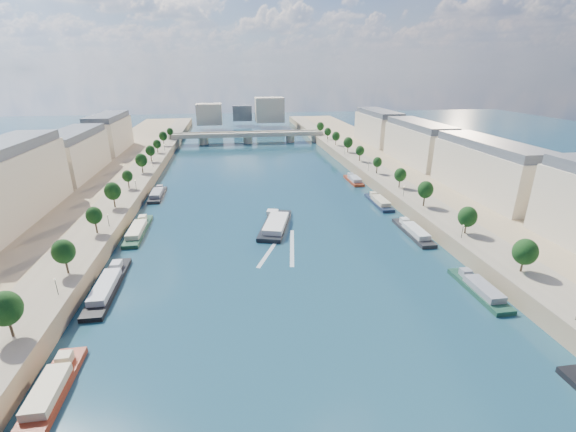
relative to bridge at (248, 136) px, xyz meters
name	(u,v)px	position (x,y,z in m)	size (l,w,h in m)	color
ground	(266,203)	(0.00, -138.68, -5.08)	(700.00, 700.00, 0.00)	#0E303E
quay_left	(79,206)	(-72.00, -138.68, -2.58)	(44.00, 520.00, 5.00)	#9E8460
quay_right	(430,189)	(72.00, -138.68, -2.58)	(44.00, 520.00, 5.00)	#9E8460
pave_left	(119,198)	(-57.00, -138.68, -0.03)	(14.00, 520.00, 0.10)	gray
pave_right	(398,185)	(57.00, -138.68, -0.03)	(14.00, 520.00, 0.10)	gray
trees_left	(123,183)	(-55.00, -136.68, 5.39)	(4.80, 268.80, 8.26)	#382B1E
trees_right	(386,168)	(55.00, -128.68, 5.39)	(4.80, 268.80, 8.26)	#382B1E
lamps_left	(124,199)	(-52.50, -148.68, 2.70)	(0.36, 200.36, 4.28)	black
lamps_right	(384,176)	(52.50, -133.68, 2.70)	(0.36, 200.36, 4.28)	black
buildings_left	(48,164)	(-85.00, -126.68, 11.37)	(16.00, 226.00, 23.20)	beige
buildings_right	(448,151)	(85.00, -126.68, 11.37)	(16.00, 226.00, 23.20)	beige
skyline	(246,112)	(3.19, 80.84, 9.57)	(79.00, 42.00, 22.00)	beige
bridge	(248,136)	(0.00, 0.00, 0.00)	(112.00, 12.00, 8.15)	#C1B79E
tour_barge	(275,224)	(0.78, -165.08, -4.05)	(15.22, 28.58, 3.76)	black
wake	(282,248)	(0.78, -181.69, -5.06)	(14.76, 25.86, 0.04)	silver
moored_barges_left	(111,280)	(-45.50, -195.92, -4.24)	(5.00, 163.23, 3.60)	#1C223E
moored_barges_right	(423,240)	(45.50, -184.77, -4.24)	(5.00, 160.57, 3.60)	black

